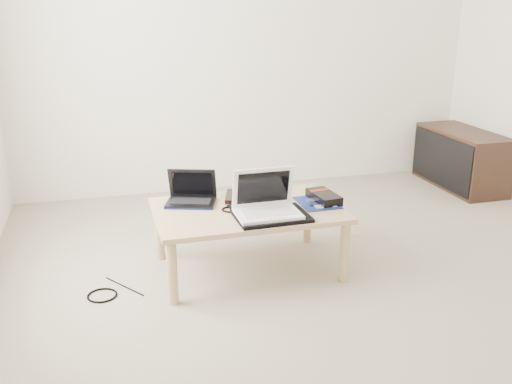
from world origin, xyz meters
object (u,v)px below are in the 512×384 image
object	(u,v)px
coffee_table	(248,216)
netbook	(191,196)
gpu_box	(324,197)
white_laptop	(266,204)
media_cabinet	(460,159)

from	to	relation	value
coffee_table	netbook	xyz separation A→B (m)	(-0.31, 0.18, 0.09)
netbook	gpu_box	bearing A→B (deg)	-13.91
white_laptop	gpu_box	world-z (taller)	white_laptop
media_cabinet	gpu_box	bearing A→B (deg)	-147.63
coffee_table	white_laptop	xyz separation A→B (m)	(0.07, -0.16, 0.12)
coffee_table	media_cabinet	distance (m)	2.50
coffee_table	gpu_box	world-z (taller)	gpu_box
netbook	gpu_box	distance (m)	0.81
coffee_table	netbook	distance (m)	0.37
white_laptop	media_cabinet	bearing A→B (deg)	30.25
coffee_table	gpu_box	size ratio (longest dim) A/B	4.13
media_cabinet	gpu_box	distance (m)	2.09
media_cabinet	coffee_table	bearing A→B (deg)	-153.74
media_cabinet	gpu_box	xyz separation A→B (m)	(-1.76, -1.11, 0.18)
white_laptop	gpu_box	size ratio (longest dim) A/B	1.34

